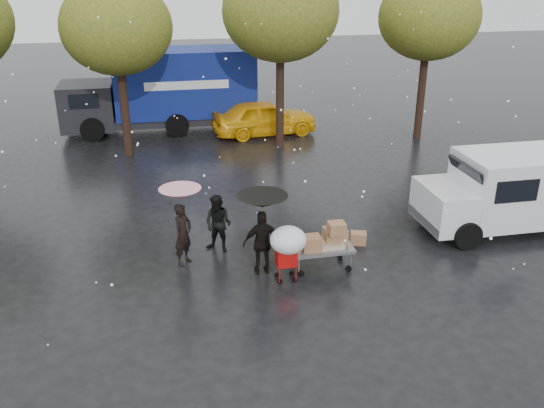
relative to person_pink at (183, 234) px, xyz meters
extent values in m
plane|color=black|center=(1.90, -0.85, -0.80)|extent=(90.00, 90.00, 0.00)
imported|color=black|center=(0.00, 0.00, 0.00)|extent=(0.67, 0.70, 1.60)
imported|color=black|center=(0.93, 0.50, -0.03)|extent=(0.95, 0.90, 1.54)
imported|color=black|center=(1.84, -0.85, 0.01)|extent=(0.96, 0.42, 1.62)
cylinder|color=#4C4C4C|center=(0.00, 0.00, 0.13)|extent=(0.02, 0.02, 1.87)
cone|color=#D35766|center=(0.00, 0.00, 1.07)|extent=(1.02, 1.02, 0.30)
sphere|color=#4C4C4C|center=(0.00, 0.00, 1.10)|extent=(0.06, 0.06, 0.06)
cylinder|color=#4C4C4C|center=(1.84, -0.85, 0.14)|extent=(0.02, 0.02, 1.88)
cone|color=black|center=(1.84, -0.85, 1.08)|extent=(1.20, 1.20, 0.30)
sphere|color=#4C4C4C|center=(1.84, -0.85, 1.11)|extent=(0.06, 0.06, 0.06)
cube|color=slate|center=(3.30, -0.91, -0.25)|extent=(1.50, 0.80, 0.08)
cylinder|color=slate|center=(2.55, -0.91, 0.00)|extent=(0.04, 0.04, 0.60)
cube|color=brown|center=(3.65, -0.81, -0.01)|extent=(0.55, 0.45, 0.40)
cube|color=brown|center=(3.00, -1.01, -0.04)|extent=(0.45, 0.40, 0.35)
cube|color=brown|center=(3.60, -1.06, 0.33)|extent=(0.40, 0.35, 0.28)
cube|color=tan|center=(3.35, -0.91, -0.15)|extent=(0.90, 0.55, 0.12)
cylinder|color=black|center=(2.70, -1.23, -0.72)|extent=(0.16, 0.05, 0.16)
cylinder|color=black|center=(2.70, -0.59, -0.72)|extent=(0.16, 0.05, 0.16)
cylinder|color=black|center=(3.90, -1.23, -0.72)|extent=(0.16, 0.05, 0.16)
cylinder|color=black|center=(3.90, -0.59, -0.72)|extent=(0.16, 0.05, 0.16)
cube|color=red|center=(2.31, -1.30, -0.15)|extent=(0.47, 0.41, 0.45)
cylinder|color=red|center=(2.31, -1.49, 0.22)|extent=(0.42, 0.02, 0.02)
cylinder|color=#4C4C4C|center=(2.31, -1.49, 0.15)|extent=(0.02, 0.02, 0.60)
ellipsoid|color=white|center=(2.31, -1.49, 0.35)|extent=(0.84, 0.84, 0.63)
cylinder|color=black|center=(2.13, -1.46, -0.74)|extent=(0.12, 0.04, 0.12)
cylinder|color=black|center=(2.13, -1.14, -0.74)|extent=(0.12, 0.04, 0.12)
cylinder|color=black|center=(2.49, -1.46, -0.74)|extent=(0.12, 0.04, 0.12)
cylinder|color=black|center=(2.49, -1.14, -0.74)|extent=(0.12, 0.04, 0.12)
cube|color=white|center=(9.52, 0.29, 0.45)|extent=(3.80, 2.00, 1.90)
cube|color=white|center=(7.12, 0.29, 0.05)|extent=(1.20, 1.95, 1.10)
cube|color=black|center=(7.67, 0.29, 0.90)|extent=(0.37, 1.70, 0.67)
cube|color=slate|center=(6.57, 0.29, -0.35)|extent=(0.12, 1.90, 0.25)
cylinder|color=black|center=(7.32, -0.66, -0.42)|extent=(0.76, 0.28, 0.76)
cylinder|color=black|center=(7.32, 1.24, -0.42)|extent=(0.76, 0.28, 0.76)
cylinder|color=black|center=(10.62, 1.24, -0.42)|extent=(0.76, 0.28, 0.76)
cube|color=navy|center=(0.88, 12.54, 1.30)|extent=(6.00, 2.50, 2.80)
cube|color=black|center=(-3.32, 12.54, 0.45)|extent=(2.20, 2.40, 1.90)
cube|color=black|center=(-0.12, 12.54, -0.25)|extent=(8.00, 2.30, 0.35)
cube|color=white|center=(0.88, 11.28, 1.40)|extent=(3.50, 0.03, 0.35)
cylinder|color=black|center=(-3.12, 11.39, -0.30)|extent=(1.00, 0.30, 1.00)
cylinder|color=black|center=(-3.12, 13.69, -0.30)|extent=(1.00, 0.30, 1.00)
cylinder|color=black|center=(2.88, 11.39, -0.30)|extent=(1.00, 0.30, 1.00)
cylinder|color=black|center=(2.88, 13.69, -0.30)|extent=(1.00, 0.30, 1.00)
cube|color=brown|center=(3.98, 0.31, -0.60)|extent=(0.53, 0.48, 0.40)
cube|color=brown|center=(4.63, 0.16, -0.64)|extent=(0.50, 0.44, 0.32)
imported|color=#FFB60D|center=(4.10, 10.89, -0.05)|extent=(4.62, 2.31, 1.51)
cylinder|color=black|center=(-1.60, 9.15, 1.44)|extent=(0.32, 0.32, 4.48)
ellipsoid|color=#325518|center=(-1.60, 9.15, 4.00)|extent=(4.00, 4.00, 3.40)
cylinder|color=black|center=(4.40, 9.15, 1.65)|extent=(0.32, 0.32, 4.90)
ellipsoid|color=#325518|center=(4.40, 9.15, 4.45)|extent=(4.40, 4.40, 3.74)
cylinder|color=black|center=(10.40, 9.15, 1.51)|extent=(0.32, 0.32, 4.62)
ellipsoid|color=#325518|center=(10.40, 9.15, 4.15)|extent=(4.00, 4.00, 3.40)
camera|label=1|loc=(-0.36, -12.91, 6.24)|focal=38.00mm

